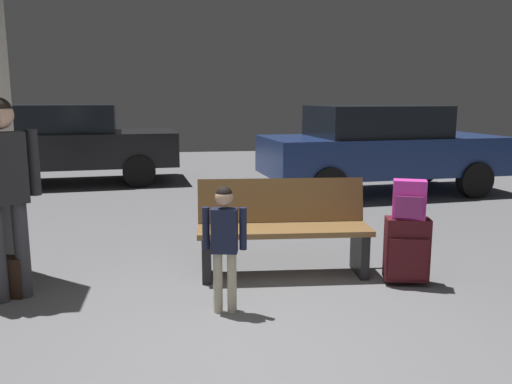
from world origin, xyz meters
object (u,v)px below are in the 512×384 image
object	(u,v)px
parked_car_far	(66,142)
backpack_bright	(409,200)
child	(224,236)
adult	(4,178)
bench	(283,228)
backpack_dark_floor	(8,277)
suitcase	(407,250)
parked_car_near	(380,147)

from	to	relation	value
parked_car_far	backpack_bright	bearing A→B (deg)	-57.08
child	adult	distance (m)	1.84
bench	child	world-z (taller)	child
bench	backpack_dark_floor	size ratio (longest dim) A/B	4.81
adult	child	bearing A→B (deg)	-17.44
suitcase	backpack_dark_floor	world-z (taller)	suitcase
suitcase	adult	xyz separation A→B (m)	(-3.37, 0.16, 0.70)
backpack_dark_floor	child	bearing A→B (deg)	-19.16
adult	parked_car_far	distance (m)	6.19
bench	child	xyz separation A→B (m)	(-0.63, -0.84, 0.17)
suitcase	parked_car_far	xyz separation A→B (m)	(-4.08, 6.31, 0.48)
bench	suitcase	xyz separation A→B (m)	(1.02, -0.46, -0.12)
backpack_bright	backpack_dark_floor	size ratio (longest dim) A/B	1.00
backpack_bright	child	distance (m)	1.71
suitcase	backpack_bright	world-z (taller)	backpack_bright
suitcase	bench	bearing A→B (deg)	155.66
parked_car_far	bench	bearing A→B (deg)	-62.37
backpack_dark_floor	parked_car_far	xyz separation A→B (m)	(-0.66, 6.07, 0.64)
backpack_bright	adult	size ratio (longest dim) A/B	0.21
backpack_dark_floor	adult	bearing A→B (deg)	-54.25
backpack_dark_floor	suitcase	bearing A→B (deg)	-4.01
child	parked_car_far	distance (m)	7.11
bench	backpack_bright	bearing A→B (deg)	-24.37
adult	parked_car_far	size ratio (longest dim) A/B	0.39
backpack_bright	suitcase	bearing A→B (deg)	3.87
parked_car_far	parked_car_near	distance (m)	5.90
backpack_dark_floor	parked_car_near	bearing A→B (deg)	40.06
suitcase	parked_car_far	size ratio (longest dim) A/B	0.14
bench	parked_car_far	distance (m)	6.60
bench	parked_car_far	world-z (taller)	parked_car_far
backpack_bright	parked_car_near	distance (m)	4.63
child	backpack_dark_floor	bearing A→B (deg)	160.84
backpack_dark_floor	backpack_bright	bearing A→B (deg)	-4.01
parked_car_far	suitcase	bearing A→B (deg)	-57.07
child	parked_car_near	size ratio (longest dim) A/B	0.24
suitcase	adult	world-z (taller)	adult
backpack_bright	child	world-z (taller)	child
bench	suitcase	size ratio (longest dim) A/B	2.71
backpack_bright	backpack_dark_floor	world-z (taller)	backpack_bright
bench	adult	world-z (taller)	adult
backpack_bright	child	xyz separation A→B (m)	(-1.66, -0.37, -0.16)
bench	suitcase	world-z (taller)	bench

